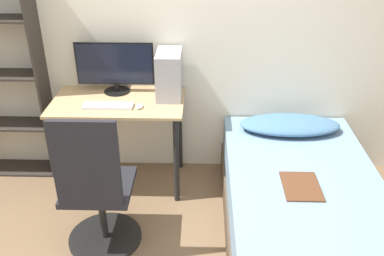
{
  "coord_description": "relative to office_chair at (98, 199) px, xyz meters",
  "views": [
    {
      "loc": [
        0.3,
        -2.0,
        2.16
      ],
      "look_at": [
        0.23,
        0.62,
        0.75
      ],
      "focal_mm": 40.0,
      "sensor_mm": 36.0,
      "label": 1
    }
  ],
  "objects": [
    {
      "name": "monitor",
      "position": [
        -0.01,
        0.95,
        0.57
      ],
      "size": [
        0.62,
        0.21,
        0.41
      ],
      "color": "black",
      "rests_on": "desk"
    },
    {
      "name": "pc_tower",
      "position": [
        0.42,
        0.89,
        0.53
      ],
      "size": [
        0.19,
        0.33,
        0.36
      ],
      "color": "#99999E",
      "rests_on": "desk"
    },
    {
      "name": "magazine",
      "position": [
        1.33,
        0.05,
        0.09
      ],
      "size": [
        0.24,
        0.32,
        0.01
      ],
      "color": "#56331E",
      "rests_on": "bed"
    },
    {
      "name": "bed",
      "position": [
        1.39,
        0.15,
        -0.17
      ],
      "size": [
        1.06,
        1.84,
        0.5
      ],
      "color": "#4C3D2D",
      "rests_on": "ground_plane"
    },
    {
      "name": "desk",
      "position": [
        0.02,
        0.78,
        0.23
      ],
      "size": [
        1.03,
        0.59,
        0.77
      ],
      "color": "tan",
      "rests_on": "ground_plane"
    },
    {
      "name": "wall_back",
      "position": [
        0.38,
        1.1,
        0.84
      ],
      "size": [
        8.0,
        0.05,
        2.5
      ],
      "color": "silver",
      "rests_on": "ground_plane"
    },
    {
      "name": "pillow",
      "position": [
        1.39,
        0.81,
        0.14
      ],
      "size": [
        0.8,
        0.36,
        0.11
      ],
      "color": "teal",
      "rests_on": "bed"
    },
    {
      "name": "mouse",
      "position": [
        0.21,
        0.66,
        0.36
      ],
      "size": [
        0.06,
        0.09,
        0.02
      ],
      "color": "silver",
      "rests_on": "desk"
    },
    {
      "name": "keyboard",
      "position": [
        -0.03,
        0.66,
        0.36
      ],
      "size": [
        0.37,
        0.12,
        0.02
      ],
      "color": "silver",
      "rests_on": "desk"
    },
    {
      "name": "office_chair",
      "position": [
        0.0,
        0.0,
        0.0
      ],
      "size": [
        0.51,
        0.51,
        1.06
      ],
      "color": "black",
      "rests_on": "ground_plane"
    }
  ]
}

